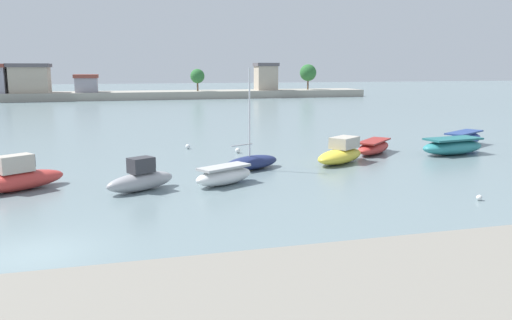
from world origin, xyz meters
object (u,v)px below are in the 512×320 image
(mooring_buoy_1, at_px, (479,198))
(moored_boat_5, at_px, (252,162))
(moored_boat_4, at_px, (224,176))
(moored_boat_9, at_px, (464,139))
(mooring_buoy_0, at_px, (188,147))
(moored_boat_6, at_px, (341,153))
(moored_boat_7, at_px, (374,147))
(moored_boat_8, at_px, (453,146))
(moored_boat_2, at_px, (18,178))
(mooring_buoy_2, at_px, (238,150))
(moored_boat_3, at_px, (141,179))

(mooring_buoy_1, bearing_deg, moored_boat_5, 130.09)
(moored_boat_4, xyz_separation_m, moored_boat_9, (21.87, 8.53, 0.07))
(mooring_buoy_0, bearing_deg, moored_boat_9, -11.30)
(moored_boat_4, xyz_separation_m, moored_boat_6, (8.93, 4.27, 0.14))
(moored_boat_7, height_order, mooring_buoy_1, moored_boat_7)
(moored_boat_4, height_order, moored_boat_8, moored_boat_8)
(moored_boat_4, distance_m, moored_boat_6, 9.90)
(moored_boat_4, distance_m, moored_boat_7, 14.71)
(moored_boat_4, relative_size, moored_boat_5, 0.62)
(moored_boat_7, bearing_deg, moored_boat_8, -61.61)
(moored_boat_2, xyz_separation_m, moored_boat_8, (29.04, 3.67, -0.04))
(moored_boat_2, distance_m, mooring_buoy_2, 16.17)
(mooring_buoy_2, bearing_deg, mooring_buoy_0, 138.78)
(mooring_buoy_0, bearing_deg, moored_boat_5, -72.89)
(moored_boat_5, height_order, mooring_buoy_0, moored_boat_5)
(moored_boat_6, relative_size, mooring_buoy_2, 12.67)
(moored_boat_6, xyz_separation_m, mooring_buoy_0, (-9.20, 8.69, -0.46))
(mooring_buoy_2, bearing_deg, moored_boat_3, -126.63)
(moored_boat_6, bearing_deg, moored_boat_3, 162.32)
(mooring_buoy_2, bearing_deg, moored_boat_5, -94.97)
(moored_boat_2, distance_m, moored_boat_9, 33.29)
(mooring_buoy_1, bearing_deg, mooring_buoy_0, 120.53)
(moored_boat_2, distance_m, moored_boat_7, 24.21)
(moored_boat_2, bearing_deg, moored_boat_3, -50.00)
(mooring_buoy_2, bearing_deg, moored_boat_6, -44.53)
(moored_boat_2, relative_size, mooring_buoy_1, 17.88)
(moored_boat_6, bearing_deg, moored_boat_5, 148.66)
(moored_boat_4, bearing_deg, moored_boat_3, 154.06)
(moored_boat_6, bearing_deg, mooring_buoy_1, -114.09)
(moored_boat_2, xyz_separation_m, mooring_buoy_0, (10.40, 11.42, -0.45))
(moored_boat_4, bearing_deg, mooring_buoy_0, 62.51)
(moored_boat_3, bearing_deg, moored_boat_6, -11.69)
(mooring_buoy_2, bearing_deg, moored_boat_2, -148.48)
(moored_boat_2, bearing_deg, mooring_buoy_0, 13.48)
(moored_boat_5, bearing_deg, moored_boat_3, -176.62)
(moored_boat_8, xyz_separation_m, mooring_buoy_0, (-18.65, 7.75, -0.41))
(mooring_buoy_0, bearing_deg, moored_boat_3, -107.70)
(moored_boat_4, relative_size, mooring_buoy_0, 10.69)
(mooring_buoy_1, xyz_separation_m, mooring_buoy_2, (-8.14, 16.58, 0.06))
(mooring_buoy_0, relative_size, mooring_buoy_2, 0.94)
(moored_boat_2, bearing_deg, moored_boat_6, -26.27)
(moored_boat_5, height_order, moored_boat_6, moored_boat_5)
(moored_boat_9, relative_size, mooring_buoy_2, 14.09)
(moored_boat_3, bearing_deg, moored_boat_4, -27.43)
(moored_boat_4, bearing_deg, moored_boat_5, 26.76)
(moored_boat_7, relative_size, moored_boat_8, 0.84)
(moored_boat_3, xyz_separation_m, mooring_buoy_1, (15.73, -6.37, -0.49))
(moored_boat_3, relative_size, mooring_buoy_0, 10.78)
(moored_boat_3, bearing_deg, mooring_buoy_2, 23.19)
(moored_boat_2, height_order, moored_boat_9, moored_boat_2)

